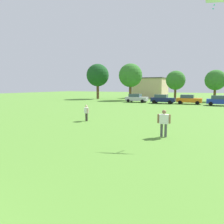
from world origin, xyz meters
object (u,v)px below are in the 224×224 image
(parked_car_navy_1, at_px, (162,99))
(adult_bystander, at_px, (164,121))
(tree_center, at_px, (176,80))
(parked_car_silver_0, at_px, (136,98))
(tree_far_left, at_px, (98,75))
(tree_right, at_px, (215,80))
(bystander_near_trees, at_px, (86,111))
(parked_car_blue_3, at_px, (220,101))
(tree_left, at_px, (130,75))
(parked_car_orange_2, at_px, (189,99))

(parked_car_navy_1, bearing_deg, adult_bystander, -76.47)
(tree_center, bearing_deg, adult_bystander, -80.82)
(parked_car_silver_0, distance_m, tree_center, 11.38)
(tree_far_left, xyz_separation_m, tree_right, (26.85, 2.47, -1.47))
(tree_center, bearing_deg, bystander_near_trees, -93.59)
(parked_car_blue_3, height_order, tree_left, tree_left)
(parked_car_navy_1, bearing_deg, parked_car_silver_0, 172.84)
(bystander_near_trees, distance_m, tree_far_left, 35.37)
(tree_far_left, bearing_deg, parked_car_silver_0, -27.51)
(tree_right, bearing_deg, parked_car_navy_1, -131.08)
(bystander_near_trees, distance_m, parked_car_navy_1, 23.43)
(tree_right, bearing_deg, parked_car_orange_2, -114.38)
(tree_far_left, relative_size, tree_right, 1.33)
(adult_bystander, distance_m, tree_far_left, 42.20)
(tree_left, bearing_deg, tree_right, 11.88)
(adult_bystander, bearing_deg, tree_left, 103.75)
(adult_bystander, xyz_separation_m, tree_far_left, (-24.66, 33.90, 4.89))
(adult_bystander, relative_size, bystander_near_trees, 1.16)
(adult_bystander, relative_size, tree_center, 0.26)
(bystander_near_trees, distance_m, parked_car_orange_2, 25.06)
(parked_car_orange_2, bearing_deg, parked_car_navy_1, -168.39)
(bystander_near_trees, bearing_deg, parked_car_silver_0, 132.22)
(parked_car_navy_1, relative_size, parked_car_blue_3, 1.00)
(bystander_near_trees, height_order, tree_right, tree_right)
(parked_car_blue_3, relative_size, tree_right, 0.65)
(parked_car_orange_2, bearing_deg, tree_left, 158.78)
(tree_center, bearing_deg, tree_left, -159.64)
(bystander_near_trees, height_order, parked_car_silver_0, parked_car_silver_0)
(tree_right, bearing_deg, tree_center, -178.77)
(tree_center, bearing_deg, tree_far_left, -173.04)
(adult_bystander, relative_size, parked_car_blue_3, 0.41)
(bystander_near_trees, height_order, tree_far_left, tree_far_left)
(tree_right, bearing_deg, bystander_near_trees, -106.93)
(adult_bystander, height_order, tree_center, tree_center)
(parked_car_silver_0, xyz_separation_m, parked_car_blue_3, (15.08, -0.96, 0.00))
(adult_bystander, bearing_deg, parked_car_navy_1, 92.19)
(parked_car_navy_1, relative_size, tree_far_left, 0.49)
(parked_car_silver_0, bearing_deg, tree_far_left, 152.49)
(parked_car_silver_0, distance_m, parked_car_navy_1, 5.47)
(tree_left, bearing_deg, parked_car_orange_2, -21.22)
(tree_left, relative_size, tree_right, 1.26)
(parked_car_silver_0, xyz_separation_m, parked_car_navy_1, (5.43, -0.68, 0.00))
(adult_bystander, xyz_separation_m, bystander_near_trees, (-7.92, 3.15, -0.15))
(bystander_near_trees, xyz_separation_m, tree_left, (-7.38, 29.54, 4.73))
(bystander_near_trees, distance_m, tree_left, 30.81)
(adult_bystander, distance_m, tree_left, 36.39)
(bystander_near_trees, xyz_separation_m, parked_car_navy_1, (1.54, 23.38, -0.04))
(tree_right, bearing_deg, adult_bystander, -93.45)
(tree_center, distance_m, tree_right, 8.04)
(tree_left, height_order, tree_right, tree_left)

